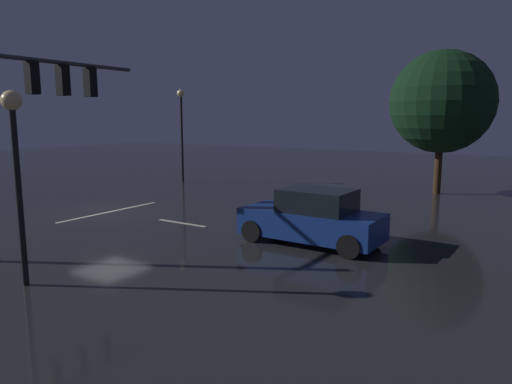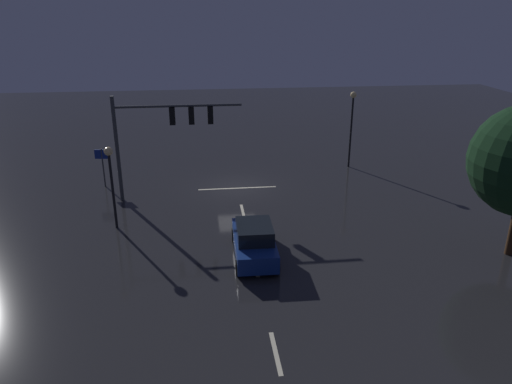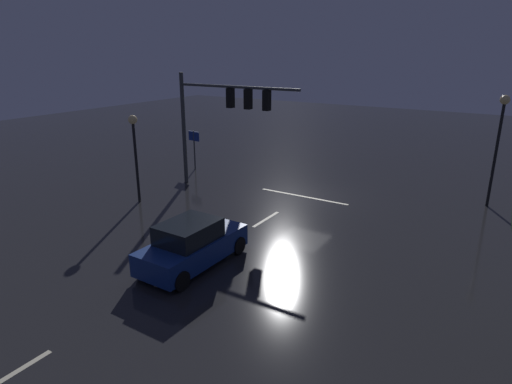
# 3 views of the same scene
# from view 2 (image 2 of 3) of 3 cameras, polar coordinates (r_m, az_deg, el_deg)

# --- Properties ---
(ground_plane) EXTENTS (80.00, 80.00, 0.00)m
(ground_plane) POSITION_cam_2_polar(r_m,az_deg,el_deg) (31.05, -2.25, 0.53)
(ground_plane) COLOR #232326
(traffic_signal_assembly) EXTENTS (7.38, 0.47, 6.25)m
(traffic_signal_assembly) POSITION_cam_2_polar(r_m,az_deg,el_deg) (28.50, -10.95, 7.67)
(traffic_signal_assembly) COLOR #383A3D
(traffic_signal_assembly) RESTS_ON ground_plane
(lane_dash_far) EXTENTS (0.16, 2.20, 0.01)m
(lane_dash_far) POSITION_cam_2_polar(r_m,az_deg,el_deg) (27.35, -1.56, -2.38)
(lane_dash_far) COLOR beige
(lane_dash_far) RESTS_ON ground_plane
(lane_dash_mid) EXTENTS (0.16, 2.20, 0.01)m
(lane_dash_mid) POSITION_cam_2_polar(r_m,az_deg,el_deg) (22.00, -0.10, -8.57)
(lane_dash_mid) COLOR beige
(lane_dash_mid) RESTS_ON ground_plane
(lane_dash_near) EXTENTS (0.16, 2.20, 0.01)m
(lane_dash_near) POSITION_cam_2_polar(r_m,az_deg,el_deg) (17.10, 2.36, -18.50)
(lane_dash_near) COLOR beige
(lane_dash_near) RESTS_ON ground_plane
(stop_bar) EXTENTS (5.00, 0.16, 0.01)m
(stop_bar) POSITION_cam_2_polar(r_m,az_deg,el_deg) (30.93, -2.23, 0.46)
(stop_bar) COLOR beige
(stop_bar) RESTS_ON ground_plane
(car_approaching) EXTENTS (1.97, 4.40, 1.70)m
(car_approaching) POSITION_cam_2_polar(r_m,az_deg,el_deg) (22.30, -0.22, -5.84)
(car_approaching) COLOR navy
(car_approaching) RESTS_ON ground_plane
(street_lamp_left_kerb) EXTENTS (0.44, 0.44, 5.43)m
(street_lamp_left_kerb) POSITION_cam_2_polar(r_m,az_deg,el_deg) (34.80, 11.30, 8.87)
(street_lamp_left_kerb) COLOR black
(street_lamp_left_kerb) RESTS_ON ground_plane
(street_lamp_right_kerb) EXTENTS (0.44, 0.44, 4.41)m
(street_lamp_right_kerb) POSITION_cam_2_polar(r_m,az_deg,el_deg) (25.37, -16.84, 2.36)
(street_lamp_right_kerb) COLOR black
(street_lamp_right_kerb) RESTS_ON ground_plane
(route_sign) EXTENTS (0.90, 0.16, 2.52)m
(route_sign) POSITION_cam_2_polar(r_m,az_deg,el_deg) (32.17, -17.74, 3.68)
(route_sign) COLOR #383A3D
(route_sign) RESTS_ON ground_plane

